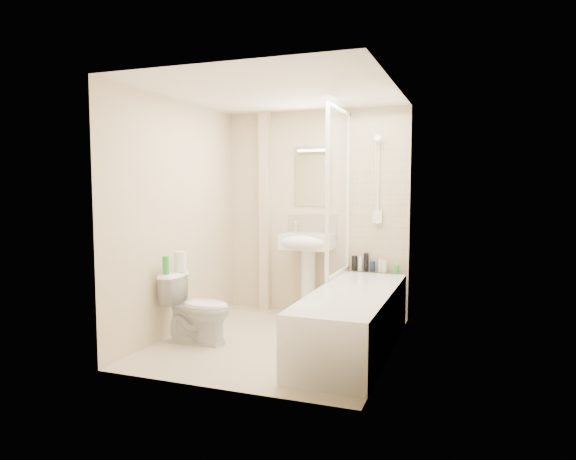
% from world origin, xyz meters
% --- Properties ---
extents(floor, '(2.50, 2.50, 0.00)m').
position_xyz_m(floor, '(0.00, 0.00, 0.00)').
color(floor, beige).
rests_on(floor, ground).
extents(wall_back, '(2.20, 0.02, 2.40)m').
position_xyz_m(wall_back, '(0.00, 1.25, 1.20)').
color(wall_back, beige).
rests_on(wall_back, ground).
extents(wall_left, '(0.02, 2.50, 2.40)m').
position_xyz_m(wall_left, '(-1.10, 0.00, 1.20)').
color(wall_left, beige).
rests_on(wall_left, ground).
extents(wall_right, '(0.02, 2.50, 2.40)m').
position_xyz_m(wall_right, '(1.10, 0.00, 1.20)').
color(wall_right, beige).
rests_on(wall_right, ground).
extents(ceiling, '(2.20, 2.50, 0.02)m').
position_xyz_m(ceiling, '(0.00, 0.00, 2.40)').
color(ceiling, white).
rests_on(ceiling, wall_back).
extents(tile_back, '(0.70, 0.01, 1.75)m').
position_xyz_m(tile_back, '(0.75, 1.24, 1.42)').
color(tile_back, beige).
rests_on(tile_back, wall_back).
extents(tile_right, '(0.01, 2.10, 1.75)m').
position_xyz_m(tile_right, '(1.09, 0.01, 1.42)').
color(tile_right, beige).
rests_on(tile_right, wall_right).
extents(pipe_boxing, '(0.12, 0.12, 2.40)m').
position_xyz_m(pipe_boxing, '(-0.62, 1.19, 1.20)').
color(pipe_boxing, beige).
rests_on(pipe_boxing, ground).
extents(splashback, '(0.60, 0.02, 0.30)m').
position_xyz_m(splashback, '(-0.03, 1.24, 1.03)').
color(splashback, beige).
rests_on(splashback, wall_back).
extents(mirror, '(0.46, 0.01, 0.60)m').
position_xyz_m(mirror, '(-0.03, 1.24, 1.58)').
color(mirror, white).
rests_on(mirror, wall_back).
extents(strip_light, '(0.42, 0.07, 0.07)m').
position_xyz_m(strip_light, '(-0.03, 1.22, 1.95)').
color(strip_light, silver).
rests_on(strip_light, wall_back).
extents(bathtub, '(0.70, 2.10, 0.55)m').
position_xyz_m(bathtub, '(0.75, 0.01, 0.29)').
color(bathtub, white).
rests_on(bathtub, ground).
extents(shower_screen, '(0.04, 0.92, 1.80)m').
position_xyz_m(shower_screen, '(0.40, 0.80, 1.45)').
color(shower_screen, white).
rests_on(shower_screen, bathtub).
extents(shower_fixture, '(0.10, 0.16, 0.99)m').
position_xyz_m(shower_fixture, '(0.75, 1.19, 1.55)').
color(shower_fixture, white).
rests_on(shower_fixture, wall_back).
extents(pedestal_sink, '(0.57, 0.51, 1.10)m').
position_xyz_m(pedestal_sink, '(-0.03, 1.01, 0.77)').
color(pedestal_sink, white).
rests_on(pedestal_sink, ground).
extents(bottle_black_a, '(0.07, 0.07, 0.17)m').
position_xyz_m(bottle_black_a, '(0.50, 1.16, 0.64)').
color(bottle_black_a, black).
rests_on(bottle_black_a, bathtub).
extents(bottle_white_a, '(0.05, 0.05, 0.17)m').
position_xyz_m(bottle_white_a, '(0.57, 1.16, 0.63)').
color(bottle_white_a, white).
rests_on(bottle_white_a, bathtub).
extents(bottle_black_b, '(0.05, 0.05, 0.21)m').
position_xyz_m(bottle_black_b, '(0.64, 1.16, 0.65)').
color(bottle_black_b, black).
rests_on(bottle_black_b, bathtub).
extents(bottle_blue, '(0.06, 0.06, 0.12)m').
position_xyz_m(bottle_blue, '(0.71, 1.16, 0.61)').
color(bottle_blue, navy).
rests_on(bottle_blue, bathtub).
extents(bottle_cream, '(0.06, 0.06, 0.15)m').
position_xyz_m(bottle_cream, '(0.80, 1.16, 0.62)').
color(bottle_cream, beige).
rests_on(bottle_cream, bathtub).
extents(bottle_white_b, '(0.06, 0.06, 0.13)m').
position_xyz_m(bottle_white_b, '(0.85, 1.16, 0.62)').
color(bottle_white_b, white).
rests_on(bottle_white_b, bathtub).
extents(bottle_green, '(0.06, 0.06, 0.09)m').
position_xyz_m(bottle_green, '(0.98, 1.16, 0.59)').
color(bottle_green, green).
rests_on(bottle_green, bathtub).
extents(toilet, '(0.44, 0.70, 0.68)m').
position_xyz_m(toilet, '(-0.72, -0.29, 0.34)').
color(toilet, white).
rests_on(toilet, ground).
extents(toilet_roll_lower, '(0.12, 0.12, 0.10)m').
position_xyz_m(toilet_roll_lower, '(-0.94, -0.23, 0.72)').
color(toilet_roll_lower, white).
rests_on(toilet_roll_lower, toilet).
extents(toilet_roll_upper, '(0.12, 0.12, 0.10)m').
position_xyz_m(toilet_roll_upper, '(-0.94, -0.23, 0.82)').
color(toilet_roll_upper, white).
rests_on(toilet_roll_upper, toilet_roll_lower).
extents(green_bottle, '(0.06, 0.06, 0.18)m').
position_xyz_m(green_bottle, '(-0.98, -0.42, 0.76)').
color(green_bottle, green).
rests_on(green_bottle, toilet).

